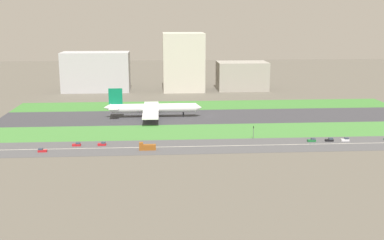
{
  "coord_description": "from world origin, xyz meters",
  "views": [
    {
      "loc": [
        -34.26,
        -310.42,
        67.36
      ],
      "look_at": [
        -15.25,
        -36.5,
        6.0
      ],
      "focal_mm": 44.47,
      "sensor_mm": 36.0,
      "label": 1
    }
  ],
  "objects_px": {
    "car_6": "(102,144)",
    "hangar_building": "(183,62)",
    "traffic_light": "(253,131)",
    "fuel_tank_west": "(185,77)",
    "car_5": "(42,150)",
    "car_4": "(330,140)",
    "airliner": "(151,108)",
    "office_tower": "(242,76)",
    "car_1": "(312,140)",
    "car_0": "(77,144)",
    "car_2": "(345,140)",
    "truck_0": "(147,147)",
    "terminal_building": "(96,72)"
  },
  "relations": [
    {
      "from": "terminal_building",
      "to": "fuel_tank_west",
      "type": "relative_size",
      "value": 3.48
    },
    {
      "from": "airliner",
      "to": "car_0",
      "type": "bearing_deg",
      "value": -119.09
    },
    {
      "from": "car_6",
      "to": "traffic_light",
      "type": "distance_m",
      "value": 81.97
    },
    {
      "from": "car_2",
      "to": "truck_0",
      "type": "bearing_deg",
      "value": -174.66
    },
    {
      "from": "car_5",
      "to": "hangar_building",
      "type": "bearing_deg",
      "value": -112.79
    },
    {
      "from": "truck_0",
      "to": "terminal_building",
      "type": "xyz_separation_m",
      "value": [
        -49.04,
        192.0,
        15.71
      ]
    },
    {
      "from": "car_0",
      "to": "traffic_light",
      "type": "bearing_deg",
      "value": 4.83
    },
    {
      "from": "truck_0",
      "to": "hangar_building",
      "type": "height_order",
      "value": "hangar_building"
    },
    {
      "from": "car_5",
      "to": "traffic_light",
      "type": "distance_m",
      "value": 111.71
    },
    {
      "from": "car_6",
      "to": "terminal_building",
      "type": "bearing_deg",
      "value": 97.97
    },
    {
      "from": "terminal_building",
      "to": "car_4",
      "type": "bearing_deg",
      "value": -51.03
    },
    {
      "from": "truck_0",
      "to": "terminal_building",
      "type": "height_order",
      "value": "terminal_building"
    },
    {
      "from": "car_4",
      "to": "car_6",
      "type": "relative_size",
      "value": 1.0
    },
    {
      "from": "car_6",
      "to": "hangar_building",
      "type": "distance_m",
      "value": 190.88
    },
    {
      "from": "airliner",
      "to": "car_5",
      "type": "bearing_deg",
      "value": -124.39
    },
    {
      "from": "car_1",
      "to": "hangar_building",
      "type": "xyz_separation_m",
      "value": [
        -59.99,
        182.0,
        24.67
      ]
    },
    {
      "from": "car_1",
      "to": "traffic_light",
      "type": "relative_size",
      "value": 0.61
    },
    {
      "from": "office_tower",
      "to": "terminal_building",
      "type": "bearing_deg",
      "value": 180.0
    },
    {
      "from": "car_4",
      "to": "office_tower",
      "type": "distance_m",
      "value": 183.13
    },
    {
      "from": "traffic_light",
      "to": "fuel_tank_west",
      "type": "height_order",
      "value": "fuel_tank_west"
    },
    {
      "from": "airliner",
      "to": "car_5",
      "type": "xyz_separation_m",
      "value": [
        -53.38,
        -78.0,
        -5.31
      ]
    },
    {
      "from": "car_0",
      "to": "car_5",
      "type": "height_order",
      "value": "same"
    },
    {
      "from": "car_6",
      "to": "office_tower",
      "type": "bearing_deg",
      "value": 59.98
    },
    {
      "from": "hangar_building",
      "to": "car_0",
      "type": "bearing_deg",
      "value": -109.69
    },
    {
      "from": "truck_0",
      "to": "car_6",
      "type": "xyz_separation_m",
      "value": [
        -23.55,
        10.0,
        -0.75
      ]
    },
    {
      "from": "car_2",
      "to": "car_4",
      "type": "bearing_deg",
      "value": 180.0
    },
    {
      "from": "car_6",
      "to": "terminal_building",
      "type": "xyz_separation_m",
      "value": [
        -25.5,
        182.0,
        16.46
      ]
    },
    {
      "from": "hangar_building",
      "to": "fuel_tank_west",
      "type": "distance_m",
      "value": 49.13
    },
    {
      "from": "car_5",
      "to": "terminal_building",
      "type": "bearing_deg",
      "value": -90.95
    },
    {
      "from": "truck_0",
      "to": "office_tower",
      "type": "bearing_deg",
      "value": -113.03
    },
    {
      "from": "hangar_building",
      "to": "truck_0",
      "type": "bearing_deg",
      "value": -98.42
    },
    {
      "from": "car_5",
      "to": "office_tower",
      "type": "height_order",
      "value": "office_tower"
    },
    {
      "from": "car_0",
      "to": "car_1",
      "type": "bearing_deg",
      "value": 0.0
    },
    {
      "from": "car_2",
      "to": "car_0",
      "type": "relative_size",
      "value": 1.0
    },
    {
      "from": "car_2",
      "to": "fuel_tank_west",
      "type": "distance_m",
      "value": 238.9
    },
    {
      "from": "car_0",
      "to": "terminal_building",
      "type": "distance_m",
      "value": 183.16
    },
    {
      "from": "car_6",
      "to": "fuel_tank_west",
      "type": "bearing_deg",
      "value": 76.1
    },
    {
      "from": "airliner",
      "to": "traffic_light",
      "type": "xyz_separation_m",
      "value": [
        56.82,
        -60.01,
        -1.94
      ]
    },
    {
      "from": "truck_0",
      "to": "car_5",
      "type": "bearing_deg",
      "value": -0.0
    },
    {
      "from": "car_6",
      "to": "airliner",
      "type": "bearing_deg",
      "value": 70.04
    },
    {
      "from": "truck_0",
      "to": "car_0",
      "type": "xyz_separation_m",
      "value": [
        -36.68,
        10.0,
        -0.75
      ]
    },
    {
      "from": "car_0",
      "to": "office_tower",
      "type": "relative_size",
      "value": 0.1
    },
    {
      "from": "truck_0",
      "to": "office_tower",
      "type": "xyz_separation_m",
      "value": [
        81.61,
        192.0,
        10.95
      ]
    },
    {
      "from": "traffic_light",
      "to": "terminal_building",
      "type": "bearing_deg",
      "value": 121.59
    },
    {
      "from": "traffic_light",
      "to": "office_tower",
      "type": "bearing_deg",
      "value": 82.26
    },
    {
      "from": "car_6",
      "to": "hangar_building",
      "type": "bearing_deg",
      "value": 74.06
    },
    {
      "from": "car_2",
      "to": "office_tower",
      "type": "bearing_deg",
      "value": 97.91
    },
    {
      "from": "car_4",
      "to": "traffic_light",
      "type": "relative_size",
      "value": 0.61
    },
    {
      "from": "car_2",
      "to": "office_tower",
      "type": "height_order",
      "value": "office_tower"
    },
    {
      "from": "car_6",
      "to": "traffic_light",
      "type": "bearing_deg",
      "value": 5.6
    }
  ]
}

